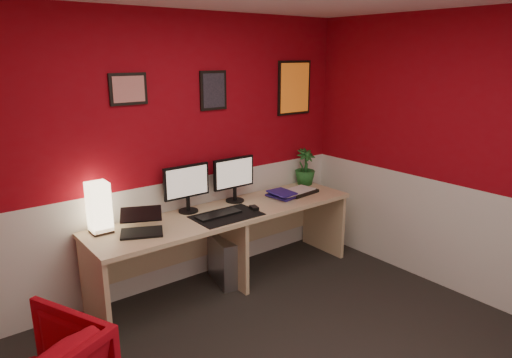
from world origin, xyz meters
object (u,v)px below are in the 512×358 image
Objects in this scene: shoji_lamp at (99,209)px; monitor_right at (235,173)px; zen_tray at (299,192)px; potted_plant at (305,167)px; desk at (229,248)px; pc_tower at (225,259)px; laptop at (141,221)px; monitor_left at (187,181)px.

shoji_lamp is 1.33m from monitor_right.
monitor_right is 1.66× the size of zen_tray.
zen_tray is 0.88× the size of potted_plant.
desk is 0.98m from zen_tray.
pc_tower is at bearing 95.25° from desk.
laptop is at bearing -173.09° from potted_plant.
desk is 4.48× the size of monitor_left.
zen_tray is 1.05m from pc_tower.
pc_tower is (-0.22, -0.14, -0.80)m from monitor_right.
potted_plant is at bearing 31.81° from laptop.
pc_tower is (-0.91, 0.04, -0.52)m from zen_tray.
zen_tray is at bearing -143.22° from potted_plant.
shoji_lamp is at bearing -179.62° from potted_plant.
potted_plant reaches higher than laptop.
zen_tray is (1.20, -0.20, -0.28)m from monitor_left.
monitor_left is (0.56, 0.24, 0.18)m from laptop.
laptop is at bearing -177.91° from desk.
monitor_left is 0.86m from pc_tower.
monitor_right is 1.29× the size of pc_tower.
desk is 0.75m from monitor_left.
laptop is (-0.86, -0.03, 0.47)m from desk.
monitor_left is at bearing 179.03° from monitor_right.
zen_tray is (0.90, 0.01, 0.38)m from desk.
monitor_left is at bearing -179.65° from potted_plant.
monitor_right reaches higher than desk.
pc_tower is at bearing -27.41° from monitor_left.
zen_tray is 0.39m from potted_plant.
shoji_lamp is 0.35m from laptop.
desk is at bearing -10.25° from shoji_lamp.
desk is at bearing -169.61° from potted_plant.
zen_tray is at bearing -9.26° from monitor_left.
monitor_left is at bearing 47.78° from laptop.
monitor_left is at bearing 170.74° from zen_tray.
pc_tower is (0.29, -0.15, -0.80)m from monitor_left.
desk is 1.32m from potted_plant.
desk is 4.48× the size of monitor_right.
laptop is 1.06m from pc_tower.
monitor_left is at bearing 165.20° from pc_tower.
potted_plant is (1.47, 0.01, -0.09)m from monitor_left.
shoji_lamp is 1.01× the size of potted_plant.
desk is 6.50× the size of shoji_lamp.
monitor_left is 1.00× the size of monitor_right.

